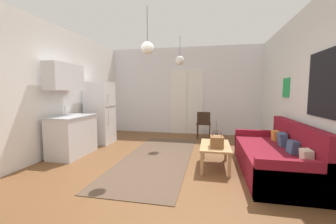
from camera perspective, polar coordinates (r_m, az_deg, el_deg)
The scene contains 14 objects.
ground_plane at distance 3.77m, azimuth -3.12°, elevation -17.08°, with size 5.52×7.67×0.10m, color brown.
wall_back at distance 7.00m, azimuth 4.32°, elevation 5.71°, with size 5.12×0.13×2.87m.
wall_right at distance 3.74m, azimuth 37.45°, elevation 4.96°, with size 0.12×7.27×2.87m.
wall_left at distance 4.78m, azimuth -33.87°, elevation 5.04°, with size 0.12×7.27×2.87m.
area_rug at distance 4.50m, azimuth -3.05°, elevation -12.51°, with size 1.38×3.56×0.01m, color brown.
couch at distance 4.09m, azimuth 27.71°, elevation -11.07°, with size 0.95×2.16×0.88m.
coffee_table at distance 3.99m, azimuth 12.86°, elevation -9.57°, with size 0.53×0.94×0.43m.
bamboo_vase at distance 4.25m, azimuth 13.15°, elevation -6.62°, with size 0.07×0.07×0.39m.
handbag at distance 3.79m, azimuth 13.29°, elevation -7.91°, with size 0.23×0.27×0.30m.
refrigerator at distance 5.92m, azimuth -18.19°, elevation -0.27°, with size 0.65×0.63×1.66m.
kitchen_counter at distance 5.02m, azimuth -25.26°, elevation -2.39°, with size 0.61×1.07×2.01m.
accent_chair at distance 6.28m, azimuth 9.81°, elevation -2.98°, with size 0.42×0.40×0.82m.
pendant_lamp_near at distance 3.79m, azimuth -5.70°, elevation 17.16°, with size 0.22×0.22×0.82m.
pendant_lamp_far at distance 5.63m, azimuth 3.31°, elevation 14.02°, with size 0.23×0.23×0.76m.
Camera 1 is at (0.89, -3.37, 1.40)m, focal length 22.10 mm.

